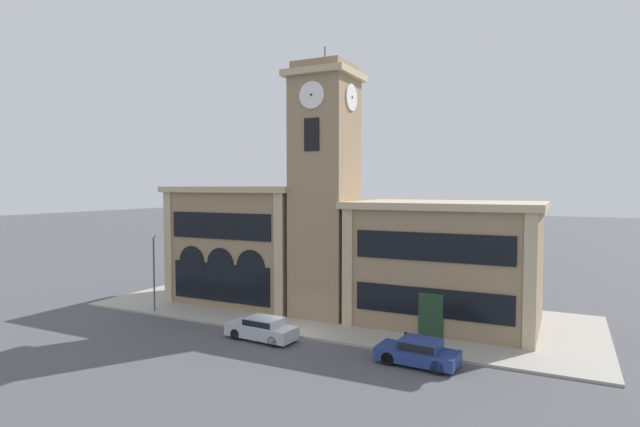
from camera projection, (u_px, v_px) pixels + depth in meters
ground_plane at (287, 336)px, 31.06m from camera, size 300.00×300.00×0.00m
sidewalk_kerb at (333, 311)px, 37.10m from camera, size 36.11×13.53×0.15m
clock_tower at (325, 191)px, 35.39m from camera, size 4.66×4.66×19.10m
town_hall_left_wing at (251, 243)px, 40.89m from camera, size 11.61×8.83×9.33m
town_hall_right_wing at (446, 262)px, 33.85m from camera, size 12.48×8.83×8.31m
parked_car_near at (262, 328)px, 30.27m from camera, size 4.55×2.00×1.39m
parked_car_mid at (418, 351)px, 25.96m from camera, size 4.33×2.11×1.38m
street_lamp at (154, 260)px, 36.58m from camera, size 0.36×0.36×5.72m
bollard at (406, 341)px, 27.90m from camera, size 0.18×0.18×1.06m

